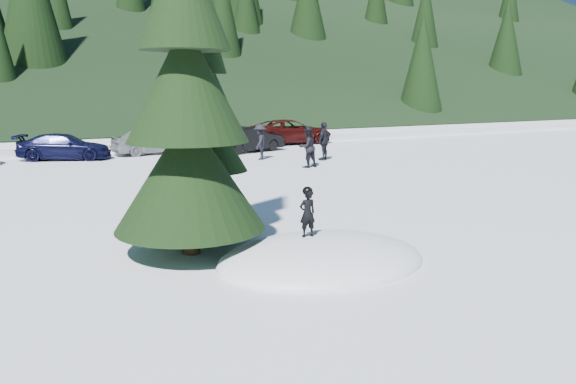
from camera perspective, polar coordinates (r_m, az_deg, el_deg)
name	(u,v)px	position (r m, az deg, el deg)	size (l,w,h in m)	color
ground	(322,261)	(11.71, 3.43, -7.04)	(200.00, 200.00, 0.00)	white
snow_mound	(322,261)	(11.71, 3.43, -7.04)	(4.48, 3.52, 0.96)	white
spruce_tall	(187,98)	(11.90, -10.25, 9.35)	(3.20, 3.20, 8.60)	#302010
spruce_short	(211,148)	(13.62, -7.84, 4.43)	(2.20, 2.20, 5.37)	#302010
child_skier	(307,213)	(11.63, 1.98, -2.19)	(0.36, 0.24, 0.98)	black
adult_0	(307,147)	(25.00, 1.98, 4.60)	(0.89, 0.70, 1.84)	black
adult_1	(324,141)	(27.53, 3.67, 5.18)	(1.10, 0.46, 1.87)	black
adult_2	(260,142)	(27.72, -2.85, 5.10)	(1.13, 0.65, 1.75)	black
car_3	(64,147)	(29.81, -21.78, 4.29)	(1.79, 4.41, 1.28)	black
car_4	(152,141)	(30.89, -13.67, 5.09)	(1.69, 4.20, 1.43)	gray
car_5	(248,139)	(31.08, -4.05, 5.37)	(1.49, 4.27, 1.41)	black
car_6	(289,132)	(35.45, 0.14, 6.15)	(2.54, 5.50, 1.53)	#340B09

